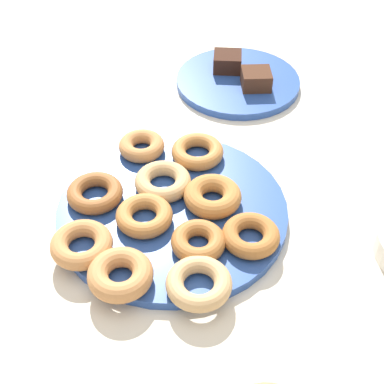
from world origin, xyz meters
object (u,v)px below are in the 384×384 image
donut_3 (163,182)px  brownie_far (256,79)px  donut_1 (144,216)px  donut_9 (199,283)px  donut_6 (198,242)px  donut_8 (82,245)px  donut_5 (142,146)px  donut_7 (212,196)px  donut_plate (172,210)px  donut_4 (197,152)px  donut_2 (95,193)px  donut_10 (120,275)px  brownie_near (227,62)px  cake_plate (238,82)px  donut_0 (251,236)px

donut_3 → brownie_far: brownie_far is taller
donut_1 → donut_9: size_ratio=0.96×
donut_6 → donut_8: bearing=-90.9°
donut_5 → donut_7: (0.13, 0.11, 0.00)m
donut_plate → donut_4: donut_4 is taller
donut_2 → donut_6: 0.19m
donut_1 → donut_6: same height
donut_7 → donut_9: (0.16, -0.03, -0.00)m
donut_5 → donut_10: bearing=-5.0°
donut_10 → donut_4: bearing=155.1°
donut_9 → brownie_near: bearing=170.5°
donut_4 → cake_plate: size_ratio=0.35×
donut_7 → donut_10: (0.14, -0.13, -0.00)m
donut_2 → brownie_near: bearing=146.9°
donut_2 → cake_plate: donut_2 is taller
donut_1 → cake_plate: donut_1 is taller
donut_plate → donut_9: (0.15, 0.03, 0.02)m
donut_2 → donut_5: (-0.11, 0.07, 0.00)m
donut_10 → donut_3: bearing=162.1°
donut_9 → brownie_far: (-0.48, 0.14, 0.00)m
cake_plate → brownie_near: brownie_near is taller
donut_6 → donut_8: size_ratio=0.89×
donut_plate → donut_4: 0.12m
cake_plate → brownie_far: 0.05m
donut_6 → brownie_near: size_ratio=1.39×
donut_8 → donut_10: size_ratio=0.99×
donut_2 → donut_7: donut_7 is taller
donut_plate → brownie_far: size_ratio=6.30×
donut_1 → donut_2: 0.09m
donut_0 → donut_7: donut_7 is taller
donut_5 → donut_10: (0.27, -0.02, 0.00)m
donut_plate → brownie_near: (-0.39, 0.12, 0.02)m
donut_9 → donut_3: bearing=-167.4°
donut_1 → donut_2: bearing=-124.7°
brownie_near → donut_8: bearing=-27.9°
donut_6 → donut_9: same height
donut_3 → donut_10: donut_10 is taller
donut_2 → donut_10: (0.16, 0.05, 0.00)m
donut_0 → donut_6: 0.08m
donut_5 → donut_8: bearing=-20.5°
donut_1 → brownie_far: 0.41m
donut_1 → donut_3: bearing=158.7°
donut_6 → cake_plate: (-0.44, 0.11, -0.02)m
donut_0 → donut_8: size_ratio=0.95×
cake_plate → brownie_far: bearing=45.0°
donut_3 → donut_5: (-0.09, -0.03, -0.00)m
donut_1 → donut_7: bearing=108.1°
donut_3 → cake_plate: bearing=153.7°
donut_0 → donut_9: 0.11m
donut_8 → donut_9: 0.17m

